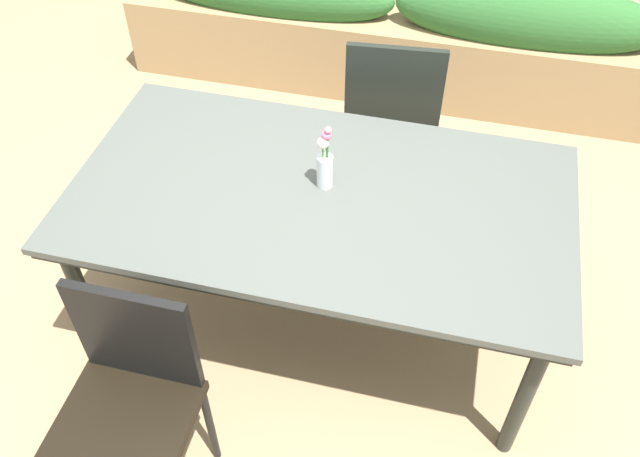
% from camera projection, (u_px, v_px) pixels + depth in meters
% --- Properties ---
extents(ground_plane, '(12.00, 12.00, 0.00)m').
position_uv_depth(ground_plane, '(305.00, 323.00, 2.96)').
color(ground_plane, '#9E7F5B').
extents(dining_table, '(1.82, 1.00, 0.75)m').
position_uv_depth(dining_table, '(320.00, 206.00, 2.48)').
color(dining_table, '#4C514C').
rests_on(dining_table, ground).
extents(chair_far_side, '(0.48, 0.48, 0.97)m').
position_uv_depth(chair_far_side, '(392.00, 117.00, 3.11)').
color(chair_far_side, black).
rests_on(chair_far_side, ground).
extents(chair_near_left, '(0.41, 0.41, 0.92)m').
position_uv_depth(chair_near_left, '(129.00, 398.00, 2.10)').
color(chair_near_left, black).
rests_on(chair_near_left, ground).
extents(flower_vase, '(0.06, 0.06, 0.27)m').
position_uv_depth(flower_vase, '(325.00, 164.00, 2.39)').
color(flower_vase, silver).
rests_on(flower_vase, dining_table).
extents(planter_box, '(3.20, 0.37, 0.79)m').
position_uv_depth(planter_box, '(395.00, 36.00, 3.91)').
color(planter_box, '#9E7F56').
rests_on(planter_box, ground).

